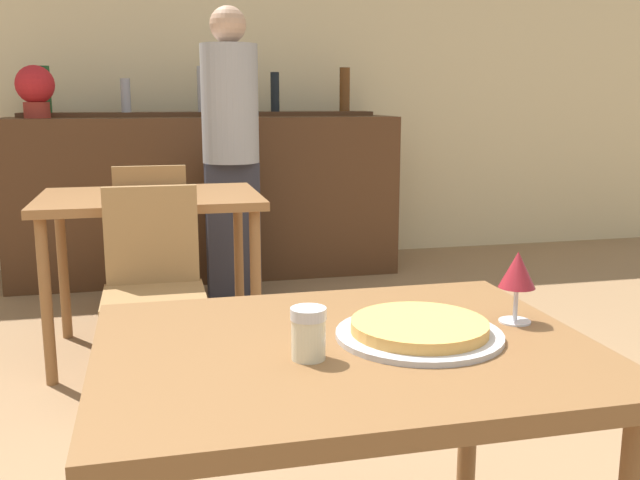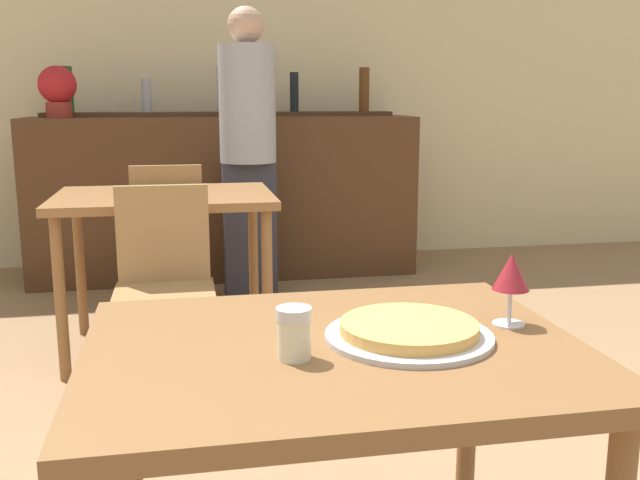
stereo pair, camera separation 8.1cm
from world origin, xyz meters
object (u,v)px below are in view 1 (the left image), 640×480
(chair_far_side_front, at_px, (153,278))
(pizza_tray, at_px, (419,330))
(wine_glass, at_px, (517,272))
(chair_far_side_back, at_px, (152,230))
(cheese_shaker, at_px, (308,333))
(person_standing, at_px, (231,143))
(potted_plant, at_px, (35,89))

(chair_far_side_front, height_order, pizza_tray, chair_far_side_front)
(chair_far_side_front, xyz_separation_m, wine_glass, (0.77, -1.51, 0.35))
(chair_far_side_back, bearing_deg, chair_far_side_front, 90.00)
(chair_far_side_back, distance_m, pizza_tray, 2.72)
(cheese_shaker, bearing_deg, person_standing, 86.24)
(chair_far_side_front, xyz_separation_m, pizza_tray, (0.53, -1.56, 0.25))
(chair_far_side_back, distance_m, person_standing, 0.75)
(person_standing, bearing_deg, chair_far_side_front, -108.45)
(chair_far_side_back, bearing_deg, potted_plant, -52.85)
(wine_glass, xyz_separation_m, potted_plant, (-1.45, 3.50, 0.42))
(potted_plant, bearing_deg, person_standing, -24.56)
(chair_far_side_back, xyz_separation_m, cheese_shaker, (0.28, -2.72, 0.28))
(cheese_shaker, height_order, person_standing, person_standing)
(chair_far_side_front, relative_size, pizza_tray, 2.52)
(chair_far_side_back, distance_m, potted_plant, 1.36)
(chair_far_side_front, relative_size, cheese_shaker, 8.69)
(chair_far_side_front, distance_m, wine_glass, 1.73)
(chair_far_side_front, height_order, chair_far_side_back, same)
(chair_far_side_front, relative_size, chair_far_side_back, 1.00)
(chair_far_side_back, relative_size, wine_glass, 5.46)
(pizza_tray, relative_size, cheese_shaker, 3.45)
(chair_far_side_front, bearing_deg, wine_glass, -62.89)
(chair_far_side_front, distance_m, chair_far_side_back, 1.10)
(person_standing, relative_size, potted_plant, 5.33)
(wine_glass, bearing_deg, cheese_shaker, -166.98)
(cheese_shaker, xyz_separation_m, wine_glass, (0.49, 0.11, 0.06))
(chair_far_side_back, xyz_separation_m, person_standing, (0.49, 0.36, 0.44))
(chair_far_side_back, height_order, potted_plant, potted_plant)
(chair_far_side_back, distance_m, cheese_shaker, 2.75)
(pizza_tray, xyz_separation_m, potted_plant, (-1.20, 3.55, 0.52))
(pizza_tray, bearing_deg, chair_far_side_back, 101.31)
(potted_plant, bearing_deg, chair_far_side_front, -71.28)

